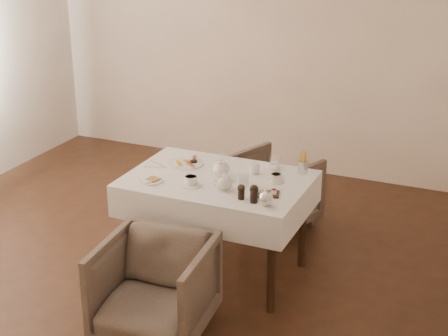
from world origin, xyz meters
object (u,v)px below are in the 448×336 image
armchair_near (155,288)px  armchair_far (271,191)px  breakfast_plate (186,163)px  teapot_centre (221,168)px  table (218,193)px

armchair_near → armchair_far: bearing=80.6°
armchair_far → breakfast_plate: breakfast_plate is taller
armchair_far → teapot_centre: bearing=107.9°
breakfast_plate → teapot_centre: teapot_centre is taller
table → armchair_far: 0.97m
table → teapot_centre: (0.01, 0.03, 0.18)m
armchair_far → armchair_near: bearing=107.7°
armchair_near → breakfast_plate: 1.13m
breakfast_plate → teapot_centre: (0.34, -0.13, 0.06)m
armchair_far → breakfast_plate: 0.97m
armchair_near → teapot_centre: size_ratio=4.15×
armchair_near → breakfast_plate: breakfast_plate is taller
table → armchair_far: table is taller
table → armchair_near: 0.91m
table → breakfast_plate: bearing=154.2°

